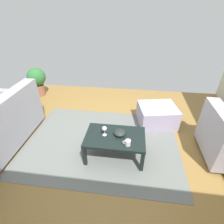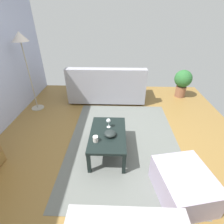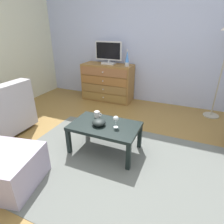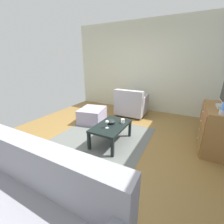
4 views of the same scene
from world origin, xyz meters
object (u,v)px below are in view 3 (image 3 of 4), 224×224
(bowl_decorative, at_px, (99,122))
(ottoman, at_px, (4,169))
(tv, at_px, (109,52))
(lava_lamp, at_px, (127,59))
(mug, at_px, (97,114))
(coffee_table, at_px, (105,128))
(dresser, at_px, (108,82))
(wine_glass, at_px, (116,119))

(bowl_decorative, bearing_deg, ottoman, -125.61)
(bowl_decorative, bearing_deg, tv, 110.39)
(lava_lamp, bearing_deg, mug, -85.54)
(mug, bearing_deg, coffee_table, -40.26)
(ottoman, bearing_deg, dresser, 91.09)
(wine_glass, height_order, ottoman, wine_glass)
(ottoman, bearing_deg, mug, 64.72)
(wine_glass, bearing_deg, dresser, 117.27)
(dresser, xyz_separation_m, wine_glass, (0.93, -1.81, 0.10))
(dresser, relative_size, ottoman, 1.59)
(coffee_table, bearing_deg, ottoman, -127.07)
(tv, relative_size, bowl_decorative, 3.33)
(wine_glass, bearing_deg, mug, 154.37)
(mug, xyz_separation_m, ottoman, (-0.53, -1.12, -0.24))
(wine_glass, bearing_deg, bowl_decorative, -171.15)
(coffee_table, relative_size, mug, 7.77)
(bowl_decorative, xyz_separation_m, ottoman, (-0.66, -0.92, -0.24))
(tv, bearing_deg, lava_lamp, -8.71)
(coffee_table, xyz_separation_m, bowl_decorative, (-0.07, -0.04, 0.09))
(mug, height_order, bowl_decorative, mug)
(coffee_table, bearing_deg, lava_lamp, 100.24)
(lava_lamp, relative_size, coffee_table, 0.37)
(lava_lamp, bearing_deg, ottoman, -98.48)
(dresser, height_order, bowl_decorative, dresser)
(dresser, bearing_deg, tv, 54.93)
(dresser, xyz_separation_m, coffee_table, (0.78, -1.80, -0.06))
(coffee_table, xyz_separation_m, mug, (-0.19, 0.16, 0.09))
(dresser, distance_m, wine_glass, 2.04)
(dresser, xyz_separation_m, tv, (0.02, 0.02, 0.64))
(tv, xyz_separation_m, mug, (0.56, -1.66, -0.61))
(lava_lamp, height_order, wine_glass, lava_lamp)
(dresser, xyz_separation_m, bowl_decorative, (0.71, -1.84, 0.03))
(wine_glass, xyz_separation_m, ottoman, (-0.88, -0.95, -0.32))
(bowl_decorative, relative_size, ottoman, 0.25)
(tv, bearing_deg, ottoman, -89.27)
(bowl_decorative, height_order, ottoman, bowl_decorative)
(tv, height_order, bowl_decorative, tv)
(coffee_table, bearing_deg, wine_glass, -1.47)
(coffee_table, height_order, wine_glass, wine_glass)
(dresser, distance_m, ottoman, 2.77)
(coffee_table, bearing_deg, tv, 112.55)
(tv, height_order, lava_lamp, tv)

